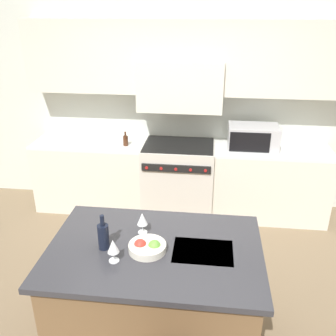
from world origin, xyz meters
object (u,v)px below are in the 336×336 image
object	(u,v)px
wine_glass_far	(142,219)
oil_bottle_on_counter	(126,140)
fruit_bowl	(147,247)
range_stove	(178,178)
wine_bottle	(103,236)
wine_glass_near	(113,247)
microwave	(253,137)

from	to	relation	value
wine_glass_far	oil_bottle_on_counter	xyz separation A→B (m)	(-0.55, 1.85, -0.03)
wine_glass_far	fruit_bowl	world-z (taller)	wine_glass_far
range_stove	wine_glass_far	bearing A→B (deg)	-93.32
wine_bottle	fruit_bowl	size ratio (longest dim) A/B	1.01
wine_bottle	wine_glass_near	xyz separation A→B (m)	(0.11, -0.14, 0.01)
wine_glass_far	microwave	bearing A→B (deg)	62.27
microwave	fruit_bowl	distance (m)	2.36
oil_bottle_on_counter	range_stove	bearing A→B (deg)	4.96
oil_bottle_on_counter	wine_glass_far	bearing A→B (deg)	-73.42
wine_bottle	wine_glass_far	size ratio (longest dim) A/B	1.57
wine_glass_far	fruit_bowl	bearing A→B (deg)	-71.35
microwave	oil_bottle_on_counter	xyz separation A→B (m)	(-1.56, -0.08, -0.08)
wine_glass_near	oil_bottle_on_counter	world-z (taller)	oil_bottle_on_counter
microwave	wine_glass_far	distance (m)	2.18
wine_glass_near	wine_glass_far	world-z (taller)	same
range_stove	microwave	bearing A→B (deg)	1.18
wine_bottle	fruit_bowl	distance (m)	0.33
wine_glass_near	wine_bottle	bearing A→B (deg)	127.93
range_stove	wine_bottle	world-z (taller)	wine_bottle
range_stove	fruit_bowl	xyz separation A→B (m)	(-0.03, -2.14, 0.46)
wine_glass_near	oil_bottle_on_counter	distance (m)	2.27
microwave	wine_bottle	world-z (taller)	microwave
range_stove	fruit_bowl	distance (m)	2.19
microwave	wine_glass_far	xyz separation A→B (m)	(-1.01, -1.93, -0.05)
wine_glass_near	oil_bottle_on_counter	size ratio (longest dim) A/B	0.99
microwave	fruit_bowl	xyz separation A→B (m)	(-0.94, -2.16, -0.14)
microwave	fruit_bowl	world-z (taller)	microwave
wine_bottle	wine_glass_near	world-z (taller)	wine_bottle
range_stove	microwave	distance (m)	1.08
microwave	wine_glass_near	xyz separation A→B (m)	(-1.15, -2.30, -0.05)
range_stove	wine_bottle	size ratio (longest dim) A/B	3.37
microwave	oil_bottle_on_counter	world-z (taller)	microwave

